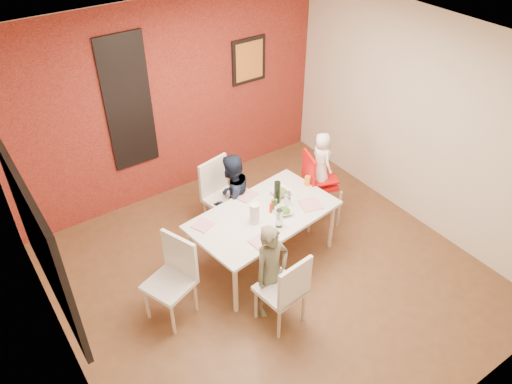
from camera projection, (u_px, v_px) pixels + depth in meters
ground at (270, 276)px, 5.87m from camera, size 4.50×4.50×0.00m
ceiling at (276, 54)px, 4.26m from camera, size 4.50×4.50×0.02m
wall_back at (172, 101)px, 6.55m from camera, size 4.50×0.02×2.70m
wall_front at (458, 332)px, 3.58m from camera, size 4.50×0.02×2.70m
wall_left at (49, 274)px, 4.03m from camera, size 0.02×4.50×2.70m
wall_right at (421, 122)px, 6.09m from camera, size 0.02×4.50×2.70m
brick_accent_wall at (172, 102)px, 6.54m from camera, size 4.50×0.02×2.70m
picture_window_frame at (39, 241)px, 4.06m from camera, size 0.05×1.70×1.30m
picture_window_pane at (41, 240)px, 4.07m from camera, size 0.02×1.55×1.15m
glassblock_strip at (128, 104)px, 6.17m from camera, size 0.55×0.03×1.70m
glassblock_surround at (128, 104)px, 6.16m from camera, size 0.60×0.03×1.76m
art_print_frame at (249, 61)px, 6.90m from camera, size 0.54×0.03×0.64m
art_print_canvas at (249, 61)px, 6.89m from camera, size 0.44×0.01×0.54m
dining_table at (263, 218)px, 5.73m from camera, size 1.80×1.16×0.70m
chair_near at (286, 289)px, 5.01m from camera, size 0.48×0.48×0.93m
chair_far at (220, 192)px, 6.31m from camera, size 0.53×0.53×0.96m
chair_left at (174, 274)px, 5.16m from camera, size 0.57×0.57×0.96m
high_chair at (317, 182)px, 6.32m from camera, size 0.55×0.55×1.05m
child_near at (271, 272)px, 5.14m from camera, size 0.43×0.30×1.14m
child_far at (232, 198)px, 6.12m from camera, size 0.67×0.59×1.18m
toddler at (321, 159)px, 6.12m from camera, size 0.27×0.37×0.70m
plate_near_left at (262, 242)px, 5.30m from camera, size 0.24×0.24×0.01m
plate_far_mid at (245, 195)px, 5.96m from camera, size 0.30×0.30×0.01m
plate_near_right at (311, 204)px, 5.82m from camera, size 0.29×0.29×0.01m
plate_far_left at (203, 225)px, 5.52m from camera, size 0.26×0.26×0.01m
salad_bowl_a at (284, 211)px, 5.68m from camera, size 0.27×0.27×0.05m
salad_bowl_b at (280, 192)px, 5.98m from camera, size 0.24×0.24×0.06m
wine_bottle at (277, 192)px, 5.78m from camera, size 0.08×0.08×0.29m
wine_glass_a at (279, 218)px, 5.45m from camera, size 0.08×0.08×0.22m
wine_glass_b at (287, 200)px, 5.73m from camera, size 0.07×0.07×0.21m
paper_towel_roll at (255, 213)px, 5.50m from camera, size 0.11×0.11×0.24m
condiment_red at (271, 208)px, 5.67m from camera, size 0.03×0.03×0.13m
condiment_green at (276, 204)px, 5.73m from camera, size 0.03×0.03×0.13m
condiment_brown at (273, 204)px, 5.72m from camera, size 0.04×0.04×0.14m
sippy_cup at (307, 181)px, 6.11m from camera, size 0.07×0.07×0.12m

